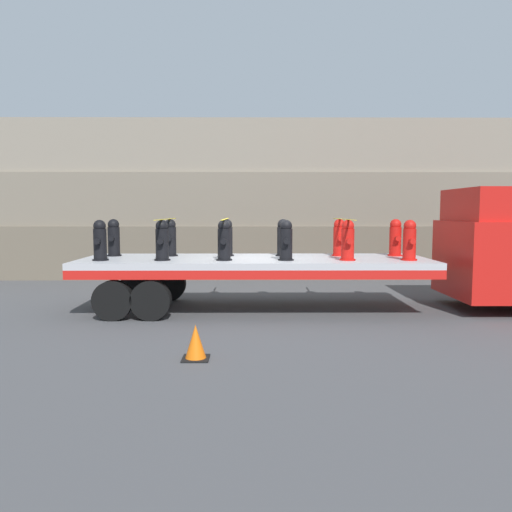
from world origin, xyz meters
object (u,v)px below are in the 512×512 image
Objects in this scene: fire_hydrant_black_near_2 at (224,241)px; fire_hydrant_black_far_2 at (227,238)px; fire_hydrant_black_near_1 at (162,241)px; fire_hydrant_red_far_5 at (395,238)px; traffic_cone at (196,342)px; fire_hydrant_black_far_0 at (114,238)px; flatbed_trailer at (231,268)px; fire_hydrant_black_far_3 at (283,238)px; fire_hydrant_red_near_4 at (348,241)px; fire_hydrant_black_near_3 at (286,241)px; fire_hydrant_red_near_5 at (409,241)px; fire_hydrant_black_near_0 at (100,241)px; fire_hydrant_red_far_4 at (339,238)px; truck_cab at (510,248)px; fire_hydrant_black_far_1 at (170,238)px.

fire_hydrant_black_far_2 is (0.00, 1.13, 0.00)m from fire_hydrant_black_near_2.
fire_hydrant_black_near_1 is 5.78m from fire_hydrant_red_far_5.
fire_hydrant_black_far_2 is 1.65× the size of traffic_cone.
fire_hydrant_red_far_5 is at bearing 0.00° from fire_hydrant_black_far_0.
fire_hydrant_black_far_3 reaches higher than flatbed_trailer.
flatbed_trailer is 8.91× the size of fire_hydrant_black_near_1.
fire_hydrant_red_near_4 is (2.83, 0.00, 0.00)m from fire_hydrant_black_near_2.
fire_hydrant_black_near_3 is 4.16m from traffic_cone.
fire_hydrant_black_near_2 is 3.81m from traffic_cone.
fire_hydrant_black_near_0 is at bearing 180.00° from fire_hydrant_red_near_5.
fire_hydrant_black_far_0 is 5.66m from fire_hydrant_red_far_4.
fire_hydrant_black_far_3 is at bearing 0.00° from fire_hydrant_black_far_0.
traffic_cone is (2.57, -3.52, -1.43)m from fire_hydrant_black_near_0.
traffic_cone is at bearing -131.34° from fire_hydrant_red_near_4.
fire_hydrant_red_near_5 is at bearing -14.93° from fire_hydrant_black_far_2.
fire_hydrant_red_far_5 is (-2.61, 0.57, 0.22)m from truck_cab.
fire_hydrant_black_far_1 is 1.00× the size of fire_hydrant_red_near_5.
fire_hydrant_red_far_4 is at bearing 11.31° from fire_hydrant_black_near_0.
fire_hydrant_red_far_5 is (4.25, 0.00, 0.00)m from fire_hydrant_black_far_2.
fire_hydrant_red_far_4 is at bearing 0.00° from fire_hydrant_black_far_1.
fire_hydrant_black_near_2 is at bearing 0.00° from fire_hydrant_black_near_0.
fire_hydrant_black_near_2 and fire_hydrant_red_near_4 have the same top height.
fire_hydrant_black_far_2 and fire_hydrant_black_near_3 have the same top height.
fire_hydrant_red_far_5 reaches higher than traffic_cone.
fire_hydrant_black_near_3 is at bearing -174.06° from truck_cab.
traffic_cone is at bearing -150.16° from truck_cab.
traffic_cone is (-0.27, -3.52, -1.43)m from fire_hydrant_black_near_2.
fire_hydrant_black_near_1 is 1.00× the size of fire_hydrant_black_far_2.
fire_hydrant_red_far_5 is at bearing 0.00° from fire_hydrant_red_far_4.
fire_hydrant_black_near_0 is 7.17m from fire_hydrant_red_far_5.
fire_hydrant_red_far_4 is at bearing 38.66° from fire_hydrant_black_near_3.
fire_hydrant_black_near_0 is 5.78m from fire_hydrant_red_far_4.
fire_hydrant_black_near_1 is at bearing -168.69° from fire_hydrant_red_far_5.
fire_hydrant_black_far_3 is 1.65× the size of traffic_cone.
fire_hydrant_black_near_2 and fire_hydrant_black_near_3 have the same top height.
fire_hydrant_red_far_4 is (5.66, 1.13, 0.00)m from fire_hydrant_black_near_0.
fire_hydrant_black_near_1 is 1.00× the size of fire_hydrant_red_far_4.
flatbed_trailer is at bearing -172.15° from fire_hydrant_red_far_5.
fire_hydrant_black_near_3 is at bearing 180.00° from fire_hydrant_red_near_4.
fire_hydrant_black_far_1 is 1.81m from fire_hydrant_black_near_2.
fire_hydrant_black_far_0 is 1.00× the size of fire_hydrant_red_near_4.
fire_hydrant_black_near_1 is 1.00× the size of fire_hydrant_red_near_5.
fire_hydrant_black_far_2 and fire_hydrant_red_near_4 have the same top height.
fire_hydrant_black_far_1 is 1.00× the size of fire_hydrant_black_far_2.
fire_hydrant_red_near_5 is 1.13m from fire_hydrant_red_far_5.
fire_hydrant_red_near_4 is (1.42, -1.13, 0.00)m from fire_hydrant_black_far_3.
fire_hydrant_red_near_5 is (4.25, -1.13, 0.00)m from fire_hydrant_black_far_2.
truck_cab is at bearing -5.94° from fire_hydrant_black_far_3.
flatbed_trailer is 8.91× the size of fire_hydrant_black_far_2.
truck_cab is 2.68m from fire_hydrant_red_far_5.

